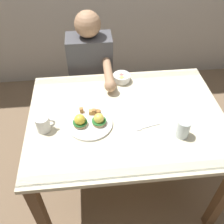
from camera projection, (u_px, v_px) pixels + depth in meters
ground_plane at (123, 180)px, 2.07m from camera, size 6.00×6.00×0.00m
dining_table at (126, 127)px, 1.63m from camera, size 1.20×0.90×0.74m
eggs_benedict_plate at (89, 122)px, 1.49m from camera, size 0.27×0.27×0.09m
fruit_bowl at (122, 78)px, 1.79m from camera, size 0.12×0.12×0.06m
coffee_mug at (43, 124)px, 1.44m from camera, size 0.11×0.08×0.09m
fork at (146, 127)px, 1.49m from camera, size 0.15×0.05×0.00m
water_glass_near at (183, 129)px, 1.41m from camera, size 0.07×0.07×0.11m
diner_person at (91, 73)px, 2.04m from camera, size 0.34×0.54×1.14m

